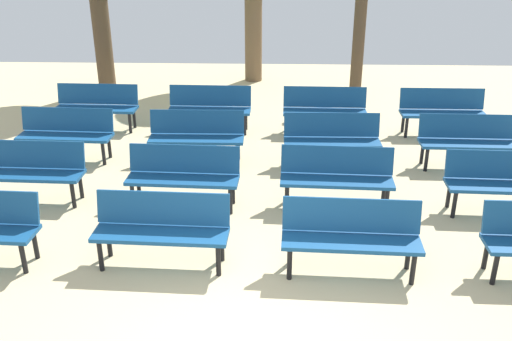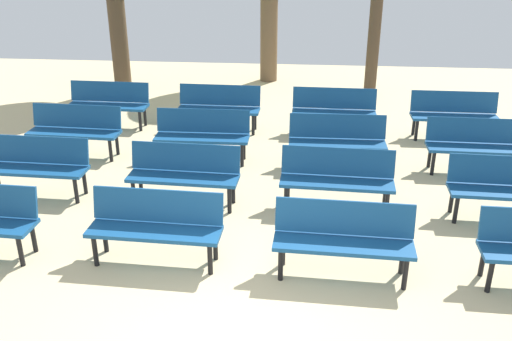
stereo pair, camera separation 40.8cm
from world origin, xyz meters
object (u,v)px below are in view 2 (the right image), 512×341
Objects in this scene: bench_r0_c2 at (344,236)px; bench_r2_c2 at (337,138)px; bench_r1_c2 at (337,176)px; bench_r3_c1 at (219,105)px; bench_r3_c2 at (334,109)px; bench_r2_c1 at (202,132)px; bench_r2_c3 at (477,143)px; bench_r3_c3 at (454,112)px; bench_r1_c3 at (509,185)px; bench_r2_c0 at (75,127)px; bench_r1_c0 at (35,163)px; bench_r3_c0 at (108,102)px; tree_0 at (375,24)px; bench_r1_c1 at (184,171)px; bench_r0_c1 at (156,223)px.

bench_r2_c2 is at bearing 91.25° from bench_r0_c2.
bench_r1_c2 is 3.83m from bench_r3_c1.
bench_r1_c2 is 1.01× the size of bench_r3_c2.
bench_r2_c1 is 1.00× the size of bench_r2_c3.
bench_r2_c3 and bench_r3_c3 have the same top height.
bench_r2_c1 is 4.78m from bench_r3_c3.
bench_r1_c3 is 7.02m from bench_r2_c0.
bench_r2_c3 is at bearing 56.26° from bench_r0_c2.
bench_r1_c0 is 1.00× the size of bench_r2_c3.
bench_r3_c0 is at bearing -179.65° from bench_r3_c2.
bench_r1_c2 is 3.88m from bench_r3_c3.
bench_r3_c0 is 6.18m from tree_0.
bench_r2_c3 is (2.26, -0.00, 0.00)m from bench_r2_c2.
bench_r2_c0 and bench_r3_c1 have the same top height.
bench_r3_c2 is (-2.25, 3.24, 0.00)m from bench_r1_c3.
bench_r3_c3 is at bearing 25.79° from bench_r1_c0.
bench_r1_c1 is 3.90m from bench_r3_c2.
bench_r3_c0 is 1.00× the size of bench_r3_c1.
bench_r2_c1 is at bearing 92.18° from bench_r0_c1.
bench_r2_c3 is 4.72m from tree_0.
bench_r1_c0 is 1.01× the size of bench_r3_c3.
bench_r2_c0 is at bearing -167.60° from bench_r3_c3.
bench_r2_c3 and bench_r3_c0 have the same top height.
bench_r3_c2 is (4.47, -0.07, 0.00)m from bench_r3_c0.
bench_r2_c0 is at bearing 167.76° from bench_r1_c3.
bench_r2_c0 is 4.54m from bench_r2_c2.
bench_r3_c1 is at bearing 35.57° from bench_r2_c0.
bench_r3_c1 and bench_r3_c2 have the same top height.
bench_r2_c1 is (2.26, -0.05, 0.00)m from bench_r2_c0.
bench_r0_c1 is 2.23m from bench_r0_c2.
bench_r3_c0 is (-2.20, 3.24, 0.00)m from bench_r1_c1.
bench_r0_c2 is at bearing -91.79° from bench_r2_c2.
bench_r1_c1 is 1.00× the size of bench_r1_c2.
bench_r2_c2 is at bearing -144.61° from bench_r3_c3.
bench_r1_c3 is (6.80, -0.18, 0.00)m from bench_r1_c0.
bench_r3_c2 is at bearing 20.52° from bench_r2_c0.
bench_r1_c0 is at bearing -146.42° from bench_r2_c1.
bench_r1_c1 is at bearing -89.25° from bench_r3_c1.
bench_r2_c1 is 1.00× the size of bench_r3_c3.
bench_r1_c0 is at bearing -144.81° from bench_r3_c2.
bench_r3_c2 is at bearing 126.98° from bench_r1_c3.
bench_r3_c3 is (2.33, 4.76, 0.00)m from bench_r0_c2.
tree_0 reaches higher than bench_r3_c3.
bench_r2_c1 is (-2.21, 1.60, 0.00)m from bench_r1_c2.
bench_r2_c2 and bench_r3_c0 have the same top height.
bench_r2_c3 is at bearing -18.75° from bench_r3_c1.
bench_r0_c1 and bench_r3_c2 have the same top height.
tree_0 is at bearing 76.87° from bench_r2_c2.
bench_r3_c3 is 0.49× the size of tree_0.
bench_r2_c2 is at bearing -19.10° from bench_r3_c0.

